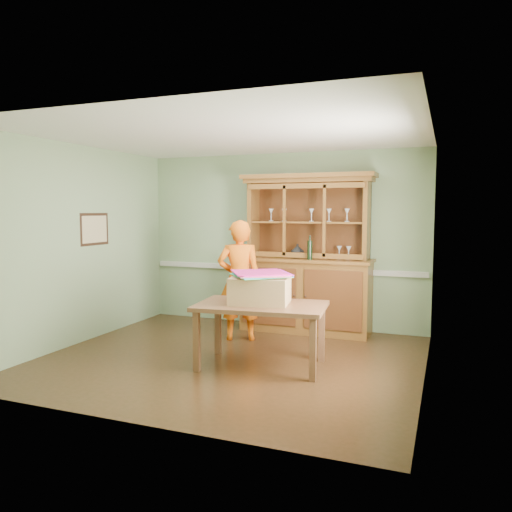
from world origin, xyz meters
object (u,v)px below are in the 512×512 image
at_px(cardboard_box, 260,290).
at_px(person, 239,280).
at_px(dining_table, 261,311).
at_px(china_hutch, 306,277).

bearing_deg(cardboard_box, person, 124.49).
relative_size(dining_table, person, 0.93).
distance_m(china_hutch, person, 1.11).
distance_m(dining_table, person, 1.27).
relative_size(china_hutch, dining_table, 1.51).
height_order(cardboard_box, person, person).
xyz_separation_m(china_hutch, cardboard_box, (-0.05, -1.83, 0.07)).
bearing_deg(china_hutch, person, -131.63).
height_order(china_hutch, cardboard_box, china_hutch).
bearing_deg(person, dining_table, 103.48).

